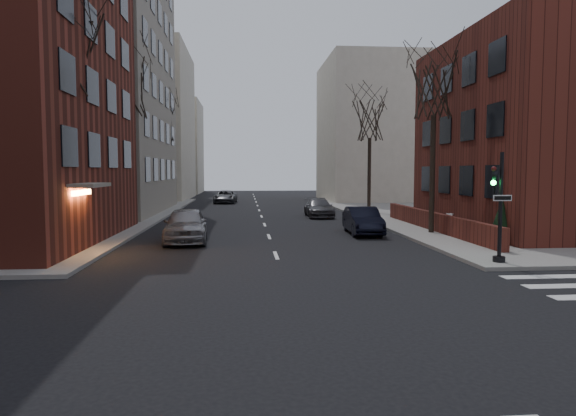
% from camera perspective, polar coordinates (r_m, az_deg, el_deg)
% --- Properties ---
extents(ground, '(160.00, 160.00, 0.00)m').
position_cam_1_polar(ground, '(9.60, 3.26, -17.13)').
color(ground, black).
rests_on(ground, ground).
extents(building_left_tan, '(18.00, 18.00, 28.00)m').
position_cam_1_polar(building_left_tan, '(46.84, -25.48, 16.76)').
color(building_left_tan, gray).
rests_on(building_left_tan, ground).
extents(building_right_brick, '(12.00, 14.00, 11.00)m').
position_cam_1_polar(building_right_brick, '(33.11, 27.87, 7.19)').
color(building_right_brick, '#5A221A').
rests_on(building_right_brick, ground).
extents(low_wall_right, '(0.35, 16.00, 1.00)m').
position_cam_1_polar(low_wall_right, '(29.93, 15.86, -1.41)').
color(low_wall_right, '#5A221A').
rests_on(low_wall_right, sidewalk_far_right).
extents(building_distant_la, '(14.00, 16.00, 18.00)m').
position_cam_1_polar(building_distant_la, '(65.55, -17.14, 8.83)').
color(building_distant_la, beige).
rests_on(building_distant_la, ground).
extents(building_distant_ra, '(14.00, 14.00, 16.00)m').
position_cam_1_polar(building_distant_ra, '(61.23, 10.68, 8.35)').
color(building_distant_ra, beige).
rests_on(building_distant_ra, ground).
extents(building_distant_lb, '(10.00, 12.00, 14.00)m').
position_cam_1_polar(building_distant_lb, '(81.78, -13.19, 6.55)').
color(building_distant_lb, beige).
rests_on(building_distant_lb, ground).
extents(traffic_signal, '(0.76, 0.44, 4.00)m').
position_cam_1_polar(traffic_signal, '(20.15, 22.37, -0.63)').
color(traffic_signal, black).
rests_on(traffic_signal, sidewalk_far_right).
extents(tree_left_a, '(4.18, 4.18, 10.26)m').
position_cam_1_polar(tree_left_a, '(24.57, -23.48, 15.55)').
color(tree_left_a, '#2D231C').
rests_on(tree_left_a, sidewalk_far_left).
extents(tree_left_b, '(4.40, 4.40, 10.80)m').
position_cam_1_polar(tree_left_b, '(36.07, -17.27, 12.65)').
color(tree_left_b, '#2D231C').
rests_on(tree_left_b, sidewalk_far_left).
extents(tree_left_c, '(3.96, 3.96, 9.72)m').
position_cam_1_polar(tree_left_c, '(49.64, -13.74, 9.32)').
color(tree_left_c, '#2D231C').
rests_on(tree_left_c, sidewalk_far_left).
extents(tree_right_a, '(3.96, 3.96, 9.72)m').
position_cam_1_polar(tree_right_a, '(29.04, 15.93, 13.03)').
color(tree_right_a, '#2D231C').
rests_on(tree_right_a, sidewalk_far_right).
extents(tree_right_b, '(3.74, 3.74, 9.18)m').
position_cam_1_polar(tree_right_b, '(42.28, 9.08, 9.70)').
color(tree_right_b, '#2D231C').
rests_on(tree_right_b, sidewalk_far_right).
extents(streetlamp_near, '(0.36, 0.36, 6.28)m').
position_cam_1_polar(streetlamp_near, '(31.63, -17.58, 5.35)').
color(streetlamp_near, black).
rests_on(streetlamp_near, sidewalk_far_left).
extents(streetlamp_far, '(0.36, 0.36, 6.28)m').
position_cam_1_polar(streetlamp_far, '(51.33, -12.66, 4.93)').
color(streetlamp_far, black).
rests_on(streetlamp_far, sidewalk_far_left).
extents(parked_sedan, '(1.73, 4.58, 1.49)m').
position_cam_1_polar(parked_sedan, '(28.37, 8.30, -1.40)').
color(parked_sedan, black).
rests_on(parked_sedan, ground).
extents(car_lane_silver, '(2.28, 5.06, 1.69)m').
position_cam_1_polar(car_lane_silver, '(25.48, -11.28, -1.85)').
color(car_lane_silver, gray).
rests_on(car_lane_silver, ground).
extents(car_lane_gray, '(1.93, 4.70, 1.36)m').
position_cam_1_polar(car_lane_gray, '(38.53, 3.46, 0.01)').
color(car_lane_gray, '#3C3B40').
rests_on(car_lane_gray, ground).
extents(car_lane_far, '(2.56, 5.00, 1.35)m').
position_cam_1_polar(car_lane_far, '(55.26, -6.97, 1.24)').
color(car_lane_far, '#46474C').
rests_on(car_lane_far, ground).
extents(sandwich_board, '(0.50, 0.63, 0.91)m').
position_cam_1_polar(sandwich_board, '(30.55, 17.64, -1.42)').
color(sandwich_board, white).
rests_on(sandwich_board, sidewalk_far_right).
extents(evergreen_shrub, '(1.56, 1.56, 2.09)m').
position_cam_1_polar(evergreen_shrub, '(25.35, 22.63, -1.33)').
color(evergreen_shrub, '#163219').
rests_on(evergreen_shrub, sidewalk_far_right).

